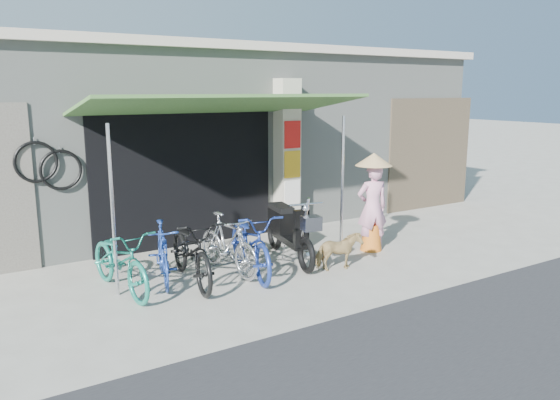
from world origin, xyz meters
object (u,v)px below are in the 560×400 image
bike_black (192,250)px  street_dog (339,252)px  bike_silver (228,244)px  moped (288,230)px  nun (372,203)px  bike_navy (251,242)px  bike_blue (163,253)px  bike_teal (121,260)px

bike_black → street_dog: size_ratio=2.64×
bike_black → bike_silver: bike_black is taller
moped → nun: nun is taller
bike_navy → street_dog: size_ratio=2.66×
bike_navy → nun: 2.44m
bike_navy → nun: (2.41, -0.02, 0.36)m
moped → nun: bearing=-0.6°
bike_blue → moped: size_ratio=0.76×
bike_teal → bike_silver: bearing=-8.4°
bike_silver → nun: (2.70, -0.24, 0.39)m
bike_teal → street_dog: 3.28m
bike_silver → moped: (1.15, 0.07, 0.04)m
bike_silver → bike_teal: bearing=171.9°
nun → bike_teal: bearing=12.6°
bike_black → moped: size_ratio=0.98×
bike_black → moped: 1.81m
bike_teal → bike_black: bearing=-16.6°
bike_blue → bike_navy: bike_navy is taller
moped → bike_navy: bearing=-151.1°
street_dog → moped: (-0.37, 0.88, 0.20)m
bike_black → bike_blue: bearing=150.9°
bike_blue → nun: (3.70, -0.36, 0.41)m
street_dog → bike_blue: bearing=81.0°
bike_silver → bike_blue: bearing=166.1°
nun → bike_silver: bearing=11.3°
bike_black → nun: bearing=5.0°
bike_silver → moped: moped is taller
street_dog → moped: size_ratio=0.37×
bike_teal → street_dog: (3.16, -0.85, -0.16)m
bike_silver → street_dog: (1.52, -0.81, -0.16)m
bike_navy → bike_silver: bearing=154.5°
bike_teal → moped: 2.79m
bike_black → bike_navy: size_ratio=0.99×
bike_teal → nun: bearing=-10.7°
bike_silver → nun: 2.74m
bike_black → street_dog: 2.28m
bike_black → moped: bearing=13.1°
street_dog → moped: 0.97m
nun → bike_black: bearing=14.4°
bike_black → bike_navy: (0.93, -0.09, 0.00)m
bike_teal → nun: nun is taller
street_dog → nun: nun is taller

